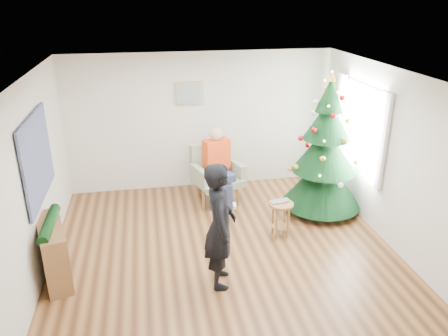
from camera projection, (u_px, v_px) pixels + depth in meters
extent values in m
plane|color=brown|center=(225.00, 252.00, 6.47)|extent=(5.00, 5.00, 0.00)
plane|color=white|center=(225.00, 76.00, 5.49)|extent=(5.00, 5.00, 0.00)
plane|color=silver|center=(201.00, 122.00, 8.26)|extent=(5.00, 0.00, 5.00)
plane|color=silver|center=(278.00, 282.00, 3.70)|extent=(5.00, 0.00, 5.00)
plane|color=silver|center=(32.00, 185.00, 5.56)|extent=(0.00, 5.00, 5.00)
plane|color=silver|center=(392.00, 159.00, 6.40)|extent=(0.00, 5.00, 5.00)
cube|color=white|center=(360.00, 127.00, 7.23)|extent=(0.04, 1.30, 1.40)
cube|color=white|center=(381.00, 141.00, 6.54)|extent=(0.05, 0.25, 1.50)
cube|color=white|center=(339.00, 115.00, 7.91)|extent=(0.05, 0.25, 1.50)
cylinder|color=#3F2816|center=(320.00, 202.00, 7.67)|extent=(0.10, 0.10, 0.31)
cone|color=black|center=(322.00, 180.00, 7.51)|extent=(1.34, 1.34, 0.88)
cone|color=black|center=(325.00, 149.00, 7.30)|extent=(1.07, 1.07, 0.77)
cone|color=black|center=(328.00, 119.00, 7.11)|extent=(0.78, 0.78, 0.67)
cone|color=black|center=(330.00, 94.00, 6.95)|extent=(0.45, 0.45, 0.57)
cone|color=gold|center=(332.00, 76.00, 6.84)|extent=(0.14, 0.14, 0.14)
cylinder|color=brown|center=(281.00, 204.00, 6.71)|extent=(0.38, 0.38, 0.04)
cylinder|color=brown|center=(280.00, 226.00, 6.85)|extent=(0.28, 0.28, 0.02)
imported|color=silver|center=(281.00, 202.00, 6.70)|extent=(0.34, 0.25, 0.02)
cube|color=gray|center=(218.00, 181.00, 7.90)|extent=(0.95, 0.91, 0.12)
cube|color=gray|center=(210.00, 158.00, 8.05)|extent=(0.77, 0.36, 0.60)
cube|color=gray|center=(200.00, 176.00, 7.69)|extent=(0.29, 0.61, 0.30)
cube|color=gray|center=(236.00, 169.00, 8.00)|extent=(0.29, 0.61, 0.30)
cube|color=navy|center=(219.00, 176.00, 7.77)|extent=(0.56, 0.57, 0.14)
cube|color=#E04215|center=(216.00, 154.00, 7.87)|extent=(0.51, 0.37, 0.55)
sphere|color=tan|center=(217.00, 134.00, 7.71)|extent=(0.24, 0.24, 0.24)
imported|color=black|center=(220.00, 226.00, 5.50)|extent=(0.48, 0.66, 1.69)
cube|color=white|center=(235.00, 206.00, 5.40)|extent=(0.05, 0.13, 0.04)
cube|color=brown|center=(54.00, 252.00, 5.76)|extent=(0.56, 1.04, 0.80)
cylinder|color=black|center=(49.00, 224.00, 5.60)|extent=(0.14, 0.90, 0.14)
cube|color=black|center=(37.00, 158.00, 5.75)|extent=(0.03, 1.50, 1.15)
cube|color=tan|center=(190.00, 94.00, 7.99)|extent=(0.52, 0.03, 0.42)
cube|color=gray|center=(190.00, 94.00, 7.97)|extent=(0.44, 0.02, 0.34)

